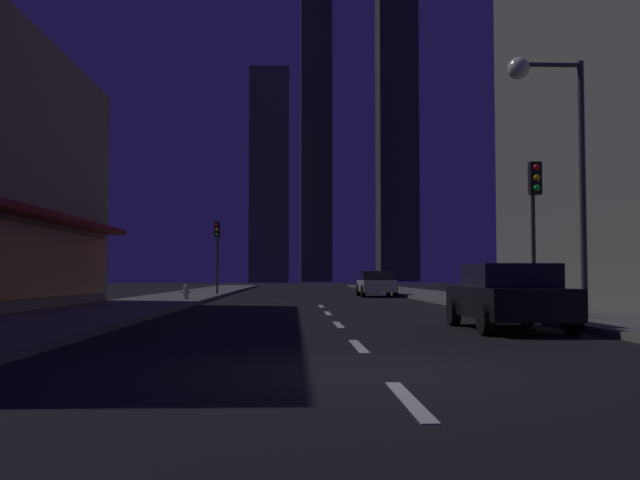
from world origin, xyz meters
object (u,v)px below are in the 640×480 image
car_parked_near (508,296)px  street_lamp_right (550,123)px  car_parked_far (376,284)px  traffic_light_far_left (217,241)px  traffic_light_near_right (534,203)px  fire_hydrant_far_left (186,292)px

car_parked_near → street_lamp_right: (1.78, 2.16, 4.33)m
car_parked_far → traffic_light_far_left: traffic_light_far_left is taller
traffic_light_near_right → traffic_light_far_left: size_ratio=1.00×
street_lamp_right → car_parked_near: bearing=-129.5°
traffic_light_near_right → traffic_light_far_left: same height
car_parked_near → car_parked_far: (0.00, 24.56, 0.00)m
car_parked_near → traffic_light_near_right: (1.90, 3.72, 2.45)m
traffic_light_near_right → street_lamp_right: bearing=-94.4°
street_lamp_right → fire_hydrant_far_left: bearing=127.8°
car_parked_far → fire_hydrant_far_left: 12.32m
traffic_light_near_right → traffic_light_far_left: (-11.00, 22.25, 0.00)m
traffic_light_far_left → traffic_light_near_right: bearing=-63.7°
car_parked_near → traffic_light_near_right: 4.84m
car_parked_far → traffic_light_near_right: traffic_light_near_right is taller
traffic_light_near_right → traffic_light_far_left: bearing=116.3°
street_lamp_right → traffic_light_far_left: bearing=114.6°
car_parked_far → traffic_light_near_right: 21.07m
traffic_light_near_right → street_lamp_right: size_ratio=0.64×
fire_hydrant_far_left → street_lamp_right: bearing=-52.2°
traffic_light_far_left → street_lamp_right: size_ratio=0.64×
fire_hydrant_far_left → car_parked_far: bearing=39.5°
fire_hydrant_far_left → traffic_light_near_right: size_ratio=0.16×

